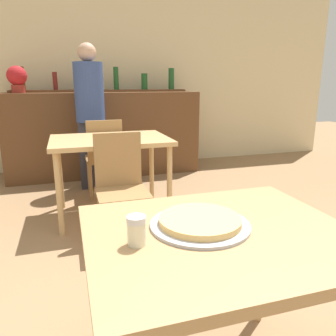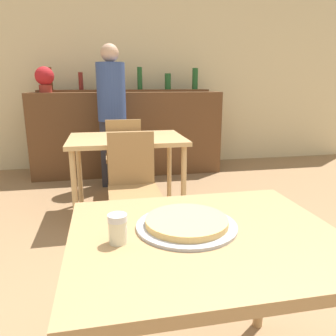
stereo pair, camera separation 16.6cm
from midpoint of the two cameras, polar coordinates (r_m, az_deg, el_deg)
name	(u,v)px [view 1 (the left image)]	position (r m, az deg, el deg)	size (l,w,h in m)	color
wall_back	(98,74)	(5.16, -12.97, 15.74)	(8.00, 0.05, 2.80)	beige
dining_table_near	(219,253)	(1.25, 5.04, -14.56)	(0.97, 0.81, 0.75)	#A87F51
dining_table_far	(110,147)	(3.15, -11.51, 3.56)	(1.09, 0.78, 0.77)	tan
bar_counter	(105,134)	(4.70, -11.89, 5.81)	(2.60, 0.56, 1.14)	brown
bar_back_shelf	(105,87)	(4.80, -11.94, 13.67)	(2.39, 0.24, 0.34)	brown
chair_far_side_front	(121,181)	(2.65, -10.05, -2.34)	(0.40, 0.40, 0.88)	olive
chair_far_side_back	(104,153)	(3.74, -12.28, 2.48)	(0.40, 0.40, 0.88)	olive
pizza_tray	(200,222)	(1.23, 1.71, -9.50)	(0.38, 0.38, 0.04)	#A3A3A8
cheese_shaker	(137,230)	(1.10, -9.89, -10.74)	(0.06, 0.06, 0.10)	beige
person_standing	(90,112)	(4.07, -14.53, 9.38)	(0.34, 0.34, 1.71)	#2D2D38
potted_plant	(17,78)	(4.62, -25.79, 13.97)	(0.24, 0.24, 0.33)	maroon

